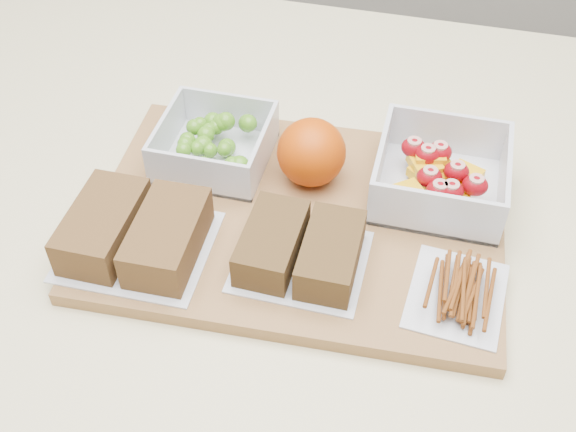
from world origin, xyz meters
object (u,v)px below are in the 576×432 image
orange (311,152)px  pretzel_bag (458,288)px  sandwich_bag_left (135,232)px  fruit_container (440,177)px  cutting_board (298,219)px  grape_container (216,144)px  sandwich_bag_center (301,249)px

orange → pretzel_bag: bearing=-36.7°
orange → sandwich_bag_left: orange is taller
fruit_container → orange: orange is taller
cutting_board → sandwich_bag_left: (-0.14, -0.08, 0.03)m
grape_container → cutting_board: bearing=-29.9°
grape_container → sandwich_bag_left: bearing=-103.1°
sandwich_bag_center → pretzel_bag: 0.15m
cutting_board → fruit_container: size_ratio=3.15×
cutting_board → orange: size_ratio=5.71×
cutting_board → fruit_container: fruit_container is taller
cutting_board → orange: 0.07m
fruit_container → sandwich_bag_left: 0.32m
grape_container → sandwich_bag_center: size_ratio=0.92×
sandwich_bag_left → pretzel_bag: bearing=2.7°
cutting_board → grape_container: (-0.11, 0.06, 0.03)m
grape_container → pretzel_bag: grape_container is taller
cutting_board → sandwich_bag_left: size_ratio=2.88×
sandwich_bag_center → pretzel_bag: bearing=-2.0°
grape_container → sandwich_bag_center: 0.18m
grape_container → orange: (0.11, -0.01, 0.02)m
sandwich_bag_left → pretzel_bag: sandwich_bag_left is taller
grape_container → sandwich_bag_center: bearing=-44.9°
pretzel_bag → fruit_container: bearing=103.3°
pretzel_bag → orange: bearing=143.3°
grape_container → pretzel_bag: (0.28, -0.13, -0.01)m
cutting_board → fruit_container: 0.15m
grape_container → sandwich_bag_left: 0.15m
grape_container → sandwich_bag_center: grape_container is taller
cutting_board → sandwich_bag_center: bearing=-77.2°
cutting_board → orange: orange is taller
orange → sandwich_bag_center: size_ratio=0.58×
fruit_container → sandwich_bag_center: bearing=-131.8°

